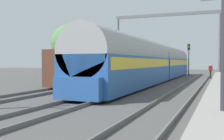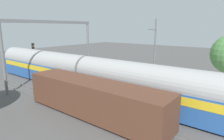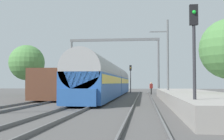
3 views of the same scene
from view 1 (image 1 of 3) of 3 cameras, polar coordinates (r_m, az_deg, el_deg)
name	(u,v)px [view 1 (image 1 of 3)]	position (r m, az deg, el deg)	size (l,w,h in m)	color
ground	(107,95)	(16.39, -1.02, -5.22)	(120.00, 120.00, 0.00)	#4E4C4C
track_far_west	(48,91)	(18.36, -13.04, -4.27)	(1.52, 60.00, 0.16)	#5D5C5C
track_west	(107,94)	(16.38, -1.02, -4.94)	(1.52, 60.00, 0.16)	#5D5C5C
track_east	(178,97)	(15.29, 13.49, -5.46)	(1.52, 60.00, 0.16)	#5D5C5C
passenger_train	(155,62)	(28.48, 8.90, 1.66)	(2.93, 32.85, 3.82)	#28569E
freight_car	(98,67)	(25.01, -2.95, 0.54)	(2.80, 13.00, 2.70)	#563323
person_crossing	(210,70)	(34.58, 19.75, 0.02)	(0.46, 0.38, 1.73)	#242424
railway_signal_far	(189,55)	(41.68, 15.63, 2.99)	(0.36, 0.30, 4.60)	#2D2D33
catenary_gantry	(165,32)	(34.22, 11.03, 7.81)	(12.66, 0.28, 7.86)	slate
catenary_pole_east_mid	(224,33)	(22.83, 22.23, 7.03)	(1.90, 0.20, 8.00)	slate
tree_west_background	(70,43)	(34.91, -8.73, 5.50)	(4.69, 4.69, 6.66)	#4C3826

